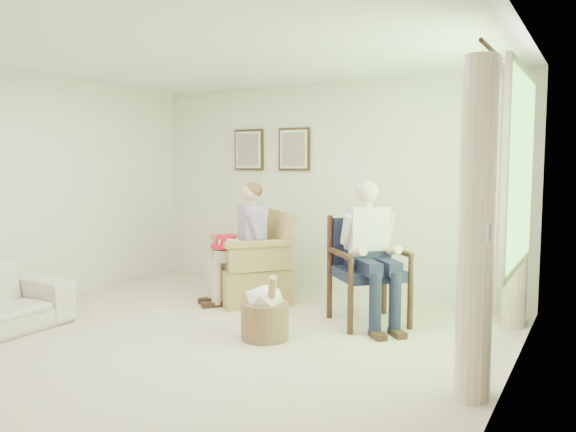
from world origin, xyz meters
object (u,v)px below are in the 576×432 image
object	(u,v)px
wood_armchair	(372,266)
person_wicker	(246,234)
red_hat	(226,243)
hatbox	(265,312)
wicker_armchair	(253,272)
person_dark	(366,242)

from	to	relation	value
wood_armchair	person_wicker	bearing A→B (deg)	135.18
red_hat	hatbox	distance (m)	1.45
wicker_armchair	person_wicker	xyz separation A→B (m)	(-0.00, -0.14, 0.46)
hatbox	wicker_armchair	bearing A→B (deg)	127.52
wicker_armchair	person_wicker	distance (m)	0.48
person_wicker	person_dark	bearing A→B (deg)	34.92
person_wicker	red_hat	bearing A→B (deg)	-99.33
person_dark	red_hat	bearing A→B (deg)	134.12
person_dark	red_hat	size ratio (longest dim) A/B	3.90
wicker_armchair	red_hat	world-z (taller)	wicker_armchair
hatbox	person_dark	bearing A→B (deg)	53.44
person_wicker	red_hat	size ratio (longest dim) A/B	3.76
wood_armchair	red_hat	world-z (taller)	wood_armchair
hatbox	wood_armchair	bearing A→B (deg)	58.30
red_hat	hatbox	size ratio (longest dim) A/B	0.56
red_hat	hatbox	bearing A→B (deg)	-39.67
wicker_armchair	wood_armchair	size ratio (longest dim) A/B	1.01
wood_armchair	red_hat	distance (m)	1.71
person_dark	red_hat	world-z (taller)	person_dark
red_hat	wicker_armchair	bearing A→B (deg)	58.64
wood_armchair	person_dark	distance (m)	0.31
wood_armchair	wicker_armchair	bearing A→B (deg)	129.99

